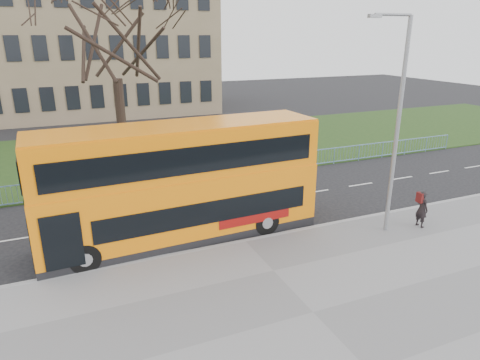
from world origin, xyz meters
name	(u,v)px	position (x,y,z in m)	size (l,w,h in m)	color
ground	(231,228)	(0.00, 0.00, 0.00)	(120.00, 120.00, 0.00)	black
pavement	(313,314)	(0.00, -6.75, 0.06)	(80.00, 10.50, 0.12)	slate
kerb	(245,241)	(0.00, -1.55, 0.07)	(80.00, 0.20, 0.14)	gray
grass_verge	(158,151)	(0.00, 14.30, 0.04)	(80.00, 15.40, 0.08)	#1E3C15
guard_railing	(188,174)	(0.00, 6.60, 0.55)	(40.00, 0.12, 1.10)	#6C96C1
bare_tree	(116,59)	(-3.00, 10.00, 6.79)	(9.39, 9.39, 13.42)	black
civic_building	(64,46)	(-5.00, 35.00, 7.00)	(30.00, 15.00, 14.00)	#77664B
yellow_bus	(181,180)	(-2.16, -0.06, 2.54)	(11.41, 3.15, 4.74)	orange
pedestrian	(422,209)	(7.63, -3.29, 0.94)	(0.60, 0.39, 1.63)	black
street_lamp	(396,120)	(5.89, -2.99, 4.90)	(1.85, 0.38, 8.73)	gray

